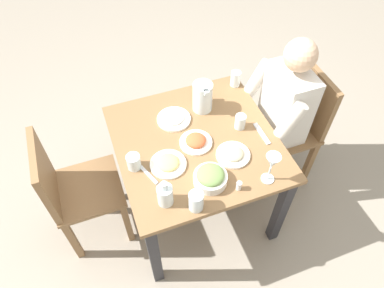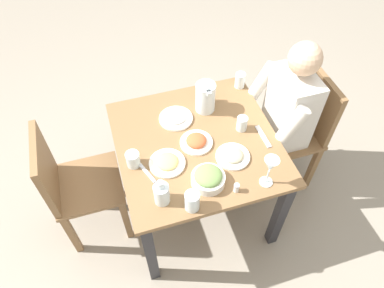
{
  "view_description": "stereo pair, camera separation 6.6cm",
  "coord_description": "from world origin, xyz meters",
  "px_view_note": "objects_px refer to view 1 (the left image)",
  "views": [
    {
      "loc": [
        -1.23,
        0.48,
        2.3
      ],
      "look_at": [
        -0.05,
        0.04,
        0.77
      ],
      "focal_mm": 33.75,
      "sensor_mm": 36.0,
      "label": 1
    },
    {
      "loc": [
        -1.25,
        0.42,
        2.3
      ],
      "look_at": [
        -0.05,
        0.04,
        0.77
      ],
      "focal_mm": 33.75,
      "sensor_mm": 36.0,
      "label": 2
    }
  ],
  "objects_px": {
    "salad_bowl": "(210,177)",
    "water_glass_center": "(240,122)",
    "water_pitcher": "(202,97)",
    "plate_rice_curry": "(196,141)",
    "chair_far": "(72,189)",
    "plate_beans": "(233,154)",
    "chair_near": "(295,122)",
    "wine_glass": "(272,163)",
    "water_glass_near_left": "(235,79)",
    "dining_table": "(196,154)",
    "oil_carafe": "(165,196)",
    "salt_shaker": "(239,186)",
    "plate_fries": "(168,163)",
    "diner_near": "(272,115)",
    "plate_yoghurt": "(174,118)",
    "water_glass_far_right": "(196,201)",
    "water_glass_by_pitcher": "(134,162)"
  },
  "relations": [
    {
      "from": "chair_near",
      "to": "wine_glass",
      "type": "height_order",
      "value": "wine_glass"
    },
    {
      "from": "plate_beans",
      "to": "wine_glass",
      "type": "relative_size",
      "value": 0.96
    },
    {
      "from": "plate_fries",
      "to": "water_glass_by_pitcher",
      "type": "distance_m",
      "value": 0.18
    },
    {
      "from": "chair_near",
      "to": "oil_carafe",
      "type": "relative_size",
      "value": 5.41
    },
    {
      "from": "chair_near",
      "to": "wine_glass",
      "type": "relative_size",
      "value": 4.54
    },
    {
      "from": "water_pitcher",
      "to": "salt_shaker",
      "type": "relative_size",
      "value": 3.52
    },
    {
      "from": "water_pitcher",
      "to": "water_glass_near_left",
      "type": "height_order",
      "value": "water_pitcher"
    },
    {
      "from": "plate_beans",
      "to": "plate_yoghurt",
      "type": "bearing_deg",
      "value": 30.89
    },
    {
      "from": "salad_bowl",
      "to": "water_glass_center",
      "type": "height_order",
      "value": "same"
    },
    {
      "from": "water_pitcher",
      "to": "salt_shaker",
      "type": "xyz_separation_m",
      "value": [
        -0.61,
        0.04,
        -0.07
      ]
    },
    {
      "from": "salt_shaker",
      "to": "chair_near",
      "type": "bearing_deg",
      "value": -54.97
    },
    {
      "from": "dining_table",
      "to": "chair_far",
      "type": "bearing_deg",
      "value": 83.97
    },
    {
      "from": "dining_table",
      "to": "plate_fries",
      "type": "bearing_deg",
      "value": 117.2
    },
    {
      "from": "plate_yoghurt",
      "to": "salt_shaker",
      "type": "bearing_deg",
      "value": -164.53
    },
    {
      "from": "water_pitcher",
      "to": "salad_bowl",
      "type": "height_order",
      "value": "water_pitcher"
    },
    {
      "from": "plate_fries",
      "to": "water_glass_far_right",
      "type": "relative_size",
      "value": 1.75
    },
    {
      "from": "plate_yoghurt",
      "to": "salt_shaker",
      "type": "height_order",
      "value": "salt_shaker"
    },
    {
      "from": "chair_far",
      "to": "diner_near",
      "type": "bearing_deg",
      "value": -89.58
    },
    {
      "from": "diner_near",
      "to": "chair_far",
      "type": "bearing_deg",
      "value": 90.42
    },
    {
      "from": "diner_near",
      "to": "oil_carafe",
      "type": "bearing_deg",
      "value": 116.02
    },
    {
      "from": "plate_rice_curry",
      "to": "water_pitcher",
      "type": "bearing_deg",
      "value": -28.51
    },
    {
      "from": "chair_near",
      "to": "water_glass_by_pitcher",
      "type": "xyz_separation_m",
      "value": [
        -0.14,
        1.13,
        0.26
      ]
    },
    {
      "from": "plate_fries",
      "to": "oil_carafe",
      "type": "relative_size",
      "value": 1.21
    },
    {
      "from": "diner_near",
      "to": "water_glass_far_right",
      "type": "height_order",
      "value": "diner_near"
    },
    {
      "from": "diner_near",
      "to": "water_glass_near_left",
      "type": "distance_m",
      "value": 0.33
    },
    {
      "from": "oil_carafe",
      "to": "salt_shaker",
      "type": "height_order",
      "value": "oil_carafe"
    },
    {
      "from": "chair_far",
      "to": "oil_carafe",
      "type": "bearing_deg",
      "value": -130.3
    },
    {
      "from": "dining_table",
      "to": "chair_near",
      "type": "distance_m",
      "value": 0.76
    },
    {
      "from": "chair_far",
      "to": "water_pitcher",
      "type": "xyz_separation_m",
      "value": [
        0.16,
        -0.88,
        0.31
      ]
    },
    {
      "from": "oil_carafe",
      "to": "salt_shaker",
      "type": "bearing_deg",
      "value": -98.73
    },
    {
      "from": "chair_near",
      "to": "oil_carafe",
      "type": "distance_m",
      "value": 1.14
    },
    {
      "from": "water_glass_by_pitcher",
      "to": "plate_beans",
      "type": "bearing_deg",
      "value": -102.23
    },
    {
      "from": "chair_far",
      "to": "water_pitcher",
      "type": "bearing_deg",
      "value": -79.82
    },
    {
      "from": "water_pitcher",
      "to": "water_glass_far_right",
      "type": "bearing_deg",
      "value": 156.22
    },
    {
      "from": "salad_bowl",
      "to": "wine_glass",
      "type": "distance_m",
      "value": 0.32
    },
    {
      "from": "wine_glass",
      "to": "water_glass_far_right",
      "type": "bearing_deg",
      "value": 93.53
    },
    {
      "from": "water_pitcher",
      "to": "salad_bowl",
      "type": "xyz_separation_m",
      "value": [
        -0.52,
        0.16,
        -0.05
      ]
    },
    {
      "from": "chair_far",
      "to": "plate_beans",
      "type": "distance_m",
      "value": 0.96
    },
    {
      "from": "dining_table",
      "to": "oil_carafe",
      "type": "relative_size",
      "value": 5.54
    },
    {
      "from": "water_pitcher",
      "to": "wine_glass",
      "type": "relative_size",
      "value": 0.97
    },
    {
      "from": "dining_table",
      "to": "plate_beans",
      "type": "bearing_deg",
      "value": -137.66
    },
    {
      "from": "plate_rice_curry",
      "to": "water_glass_center",
      "type": "height_order",
      "value": "water_glass_center"
    },
    {
      "from": "chair_far",
      "to": "plate_fries",
      "type": "xyz_separation_m",
      "value": [
        -0.18,
        -0.55,
        0.23
      ]
    },
    {
      "from": "water_glass_center",
      "to": "water_glass_by_pitcher",
      "type": "bearing_deg",
      "value": 95.93
    },
    {
      "from": "dining_table",
      "to": "salad_bowl",
      "type": "distance_m",
      "value": 0.33
    },
    {
      "from": "plate_fries",
      "to": "water_glass_near_left",
      "type": "xyz_separation_m",
      "value": [
        0.47,
        -0.61,
        0.04
      ]
    },
    {
      "from": "water_pitcher",
      "to": "plate_rice_curry",
      "type": "distance_m",
      "value": 0.29
    },
    {
      "from": "dining_table",
      "to": "plate_rice_curry",
      "type": "height_order",
      "value": "plate_rice_curry"
    },
    {
      "from": "water_glass_near_left",
      "to": "water_glass_center",
      "type": "height_order",
      "value": "water_glass_near_left"
    },
    {
      "from": "dining_table",
      "to": "plate_fries",
      "type": "xyz_separation_m",
      "value": [
        -0.1,
        0.2,
        0.13
      ]
    }
  ]
}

